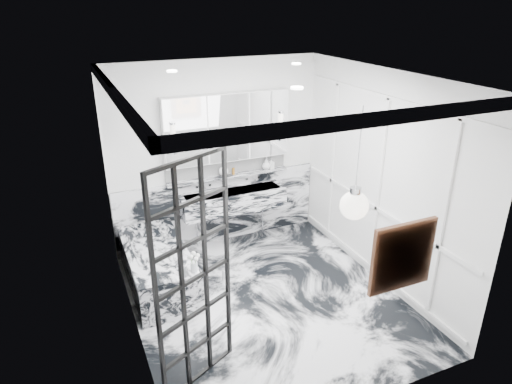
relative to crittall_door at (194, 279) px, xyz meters
name	(u,v)px	position (x,y,z in m)	size (l,w,h in m)	color
floor	(267,301)	(1.15, 0.85, -1.16)	(3.60, 3.60, 0.00)	white
ceiling	(269,76)	(1.15, 0.85, 1.64)	(3.60, 3.60, 0.00)	white
wall_back	(217,155)	(1.15, 2.65, 0.24)	(3.60, 3.60, 0.00)	white
wall_front	(361,282)	(1.15, -0.95, 0.24)	(3.60, 3.60, 0.00)	white
wall_left	(126,226)	(-0.45, 0.85, 0.24)	(3.60, 3.60, 0.00)	white
wall_right	(381,180)	(2.75, 0.85, 0.24)	(3.60, 3.60, 0.00)	white
marble_clad_back	(219,209)	(1.15, 2.63, -0.63)	(3.18, 0.05, 1.05)	white
marble_clad_left	(128,231)	(-0.44, 0.85, 0.18)	(0.02, 3.56, 2.68)	white
panel_molding	(379,187)	(2.73, 0.85, 0.14)	(0.03, 3.40, 2.30)	white
soap_bottle_a	(266,163)	(1.92, 2.56, 0.03)	(0.07, 0.08, 0.19)	#8C5919
soap_bottle_b	(271,163)	(2.00, 2.56, 0.01)	(0.08, 0.08, 0.17)	#4C4C51
soap_bottle_c	(266,164)	(1.92, 2.56, 0.01)	(0.13, 0.13, 0.16)	silver
face_pot	(223,171)	(1.21, 2.56, 0.01)	(0.15, 0.15, 0.15)	white
amber_bottle	(233,171)	(1.37, 2.56, -0.02)	(0.04, 0.04, 0.10)	#8C5919
flower_vase	(194,267)	(0.28, 1.05, -0.55)	(0.08, 0.08, 0.12)	silver
crittall_door	(194,279)	(0.00, 0.00, 0.00)	(0.88, 0.04, 2.32)	black
artwork	(402,256)	(1.59, -0.91, 0.35)	(0.53, 0.05, 0.53)	#C36B14
pendant_light	(354,206)	(1.34, -0.50, 0.71)	(0.25, 0.25, 0.25)	white
trough_sink	(233,201)	(1.30, 2.41, -0.43)	(1.60, 0.45, 0.30)	silver
ledge	(229,176)	(1.30, 2.57, -0.09)	(1.90, 0.14, 0.04)	silver
subway_tile	(227,166)	(1.30, 2.64, 0.05)	(1.90, 0.03, 0.23)	white
mirror_cabinet	(227,128)	(1.30, 2.58, 0.66)	(1.90, 0.16, 1.00)	white
sconce_left	(174,138)	(0.48, 2.48, 0.62)	(0.07, 0.07, 0.40)	white
sconce_right	(281,126)	(2.12, 2.48, 0.62)	(0.07, 0.07, 0.40)	white
bathtub	(158,267)	(-0.03, 1.75, -0.88)	(0.75, 1.65, 0.55)	silver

